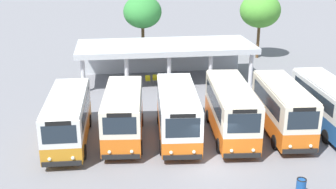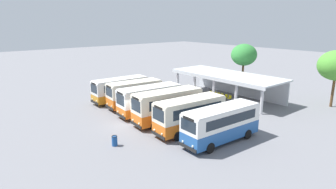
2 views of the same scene
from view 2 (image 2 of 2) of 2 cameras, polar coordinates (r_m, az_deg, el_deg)
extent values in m
plane|color=slate|center=(30.14, -7.54, -5.94)|extent=(180.00, 180.00, 0.00)
cylinder|color=black|center=(36.73, -11.72, -1.64)|extent=(0.24, 0.91, 0.90)
cylinder|color=black|center=(38.63, -13.16, -0.93)|extent=(0.24, 0.91, 0.90)
cylinder|color=black|center=(38.89, -5.63, -0.51)|extent=(0.24, 0.91, 0.90)
cylinder|color=black|center=(40.68, -7.27, 0.12)|extent=(0.24, 0.91, 0.90)
cube|color=orange|center=(38.56, -9.41, -0.09)|extent=(2.46, 7.50, 1.01)
cube|color=silver|center=(38.26, -9.49, 1.82)|extent=(2.46, 7.50, 1.62)
cube|color=silver|center=(38.08, -9.54, 3.09)|extent=(2.39, 7.27, 0.12)
cube|color=black|center=(37.09, -14.47, -1.53)|extent=(2.16, 0.16, 0.28)
cube|color=#1E2833|center=(36.68, -14.57, 1.09)|extent=(1.86, 0.10, 1.05)
cube|color=black|center=(36.55, -14.63, 2.06)|extent=(1.36, 0.09, 0.24)
cube|color=#1E2833|center=(37.33, -8.53, 1.62)|extent=(0.19, 5.95, 0.89)
cube|color=#1E2833|center=(39.27, -10.15, 2.19)|extent=(0.19, 5.95, 0.89)
sphere|color=#EAEACC|center=(36.46, -14.08, -1.27)|extent=(0.20, 0.20, 0.20)
sphere|color=#EAEACC|center=(37.57, -14.87, -0.86)|extent=(0.20, 0.20, 0.20)
cylinder|color=black|center=(34.02, -8.86, -2.80)|extent=(0.30, 0.92, 0.90)
cylinder|color=black|center=(35.92, -10.36, -1.94)|extent=(0.30, 0.92, 0.90)
cylinder|color=black|center=(35.90, -2.87, -1.73)|extent=(0.30, 0.92, 0.90)
cylinder|color=black|center=(37.71, -4.60, -0.96)|extent=(0.30, 0.92, 0.90)
cube|color=orange|center=(35.69, -6.64, -1.02)|extent=(2.87, 6.88, 1.19)
cube|color=beige|center=(35.35, -6.71, 1.15)|extent=(2.87, 6.88, 1.58)
cube|color=beige|center=(35.16, -6.75, 2.50)|extent=(2.79, 6.67, 0.12)
cube|color=black|center=(34.46, -11.60, -2.58)|extent=(2.16, 0.30, 0.28)
cube|color=#1E2833|center=(33.98, -11.69, 0.49)|extent=(1.86, 0.22, 1.03)
cube|color=black|center=(33.84, -11.75, 1.51)|extent=(1.37, 0.17, 0.24)
cube|color=#1E2833|center=(34.41, -5.69, 0.89)|extent=(0.52, 5.34, 0.87)
cube|color=#1E2833|center=(36.36, -7.40, 1.58)|extent=(0.52, 5.34, 0.87)
sphere|color=#EAEACC|center=(33.82, -11.20, -2.34)|extent=(0.20, 0.20, 0.20)
sphere|color=#EAEACC|center=(34.93, -12.02, -1.84)|extent=(0.20, 0.20, 0.20)
cylinder|color=black|center=(31.02, -6.13, -4.42)|extent=(0.29, 0.91, 0.90)
cylinder|color=black|center=(32.91, -8.03, -3.36)|extent=(0.29, 0.91, 0.90)
cylinder|color=black|center=(33.36, 0.83, -2.97)|extent=(0.29, 0.91, 0.90)
cylinder|color=black|center=(35.13, -1.31, -2.07)|extent=(0.29, 0.91, 0.90)
cube|color=orange|center=(32.91, -3.58, -2.47)|extent=(2.91, 7.61, 0.98)
cube|color=white|center=(32.54, -3.61, -0.14)|extent=(2.91, 7.61, 1.78)
cube|color=white|center=(32.31, -3.64, 1.49)|extent=(2.82, 7.38, 0.12)
cube|color=black|center=(31.33, -9.45, -4.20)|extent=(2.23, 0.27, 0.28)
cube|color=#1E2833|center=(30.83, -9.51, -1.05)|extent=(1.92, 0.20, 1.16)
cube|color=black|center=(30.65, -9.56, 0.25)|extent=(1.41, 0.16, 0.24)
cube|color=#1E2833|center=(31.62, -2.36, -0.46)|extent=(0.50, 5.95, 0.98)
cube|color=#1E2833|center=(33.54, -4.51, 0.37)|extent=(0.50, 5.95, 0.98)
sphere|color=#EAEACC|center=(30.68, -8.93, -3.97)|extent=(0.20, 0.20, 0.20)
sphere|color=#EAEACC|center=(31.79, -9.96, -3.36)|extent=(0.20, 0.20, 0.20)
cylinder|color=black|center=(28.28, -2.73, -6.24)|extent=(0.30, 0.92, 0.90)
cylinder|color=black|center=(30.03, -4.92, -5.03)|extent=(0.30, 0.92, 0.90)
cylinder|color=black|center=(30.84, 4.69, -4.49)|extent=(0.30, 0.92, 0.90)
cylinder|color=black|center=(32.46, 2.28, -3.48)|extent=(0.30, 0.92, 0.90)
cube|color=orange|center=(30.17, -0.05, -3.85)|extent=(2.90, 7.71, 1.17)
cube|color=beige|center=(29.74, -0.05, -1.15)|extent=(2.90, 7.71, 1.78)
cube|color=beige|center=(29.50, -0.05, 0.63)|extent=(2.81, 7.48, 0.12)
cube|color=black|center=(28.46, -6.41, -6.03)|extent=(2.15, 0.28, 0.28)
cube|color=#1E2833|center=(27.85, -6.44, -2.22)|extent=(1.85, 0.21, 1.16)
cube|color=black|center=(27.66, -6.48, -0.79)|extent=(1.36, 0.17, 0.24)
cube|color=#1E2833|center=(28.90, 1.37, -1.52)|extent=(0.55, 6.02, 0.98)
cube|color=#1E2833|center=(30.67, -1.08, -0.57)|extent=(0.55, 6.02, 0.98)
sphere|color=#EAEACC|center=(27.84, -5.80, -5.81)|extent=(0.20, 0.20, 0.20)
sphere|color=#EAEACC|center=(28.87, -7.00, -5.09)|extent=(0.20, 0.20, 0.20)
cylinder|color=black|center=(25.81, 1.95, -8.31)|extent=(0.29, 0.91, 0.90)
cylinder|color=black|center=(27.39, -0.72, -6.93)|extent=(0.29, 0.91, 0.90)
cylinder|color=black|center=(28.56, 9.20, -6.21)|extent=(0.29, 0.91, 0.90)
cylinder|color=black|center=(30.00, 6.39, -5.09)|extent=(0.29, 0.91, 0.90)
cube|color=orange|center=(27.69, 4.37, -5.60)|extent=(2.73, 7.38, 1.16)
cube|color=beige|center=(27.24, 4.42, -2.78)|extent=(2.73, 7.38, 1.69)
cube|color=beige|center=(26.99, 4.46, -0.95)|extent=(2.64, 7.16, 0.12)
cube|color=black|center=(25.83, -1.98, -8.12)|extent=(2.09, 0.25, 0.28)
cube|color=#1E2833|center=(25.18, -1.94, -4.08)|extent=(1.80, 0.18, 1.10)
cube|color=black|center=(24.97, -1.95, -2.61)|extent=(1.32, 0.15, 0.24)
cube|color=#1E2833|center=(26.50, 6.09, -3.20)|extent=(0.46, 5.78, 0.93)
cube|color=#1E2833|center=(28.10, 3.17, -2.11)|extent=(0.46, 5.78, 0.93)
sphere|color=#EAEACC|center=(25.25, -1.21, -7.90)|extent=(0.20, 0.20, 0.20)
sphere|color=#EAEACC|center=(26.19, -2.70, -7.07)|extent=(0.20, 0.20, 0.20)
cylinder|color=black|center=(23.80, 8.40, -10.51)|extent=(0.26, 0.91, 0.90)
cylinder|color=black|center=(25.19, 4.94, -8.96)|extent=(0.26, 0.91, 0.90)
cylinder|color=black|center=(27.19, 15.61, -7.66)|extent=(0.26, 0.91, 0.90)
cylinder|color=black|center=(28.41, 12.22, -6.47)|extent=(0.26, 0.91, 0.90)
cube|color=#23569E|center=(25.88, 10.54, -7.25)|extent=(2.54, 7.83, 1.18)
cube|color=white|center=(25.42, 10.68, -4.43)|extent=(2.54, 7.83, 1.51)
cube|color=white|center=(25.17, 10.77, -2.67)|extent=(2.46, 7.59, 0.12)
cube|color=black|center=(23.53, 3.92, -10.50)|extent=(2.11, 0.19, 0.28)
cube|color=#1E2833|center=(22.84, 4.09, -6.27)|extent=(1.82, 0.13, 0.98)
cube|color=black|center=(22.64, 4.12, -4.88)|extent=(1.33, 0.11, 0.24)
cube|color=#1E2833|center=(24.80, 12.72, -4.90)|extent=(0.30, 6.19, 0.83)
cube|color=#1E2833|center=(26.18, 9.06, -3.68)|extent=(0.30, 6.19, 0.83)
sphere|color=#EAEACC|center=(22.99, 4.97, -10.29)|extent=(0.20, 0.20, 0.20)
sphere|color=#EAEACC|center=(23.82, 2.98, -9.33)|extent=(0.20, 0.20, 0.20)
cylinder|color=silver|center=(43.65, 1.96, 2.75)|extent=(0.36, 0.36, 3.20)
cylinder|color=silver|center=(41.04, 5.33, 1.95)|extent=(0.36, 0.36, 3.20)
cylinder|color=silver|center=(38.61, 9.13, 1.03)|extent=(0.36, 0.36, 3.20)
cylinder|color=silver|center=(36.38, 13.41, -0.01)|extent=(0.36, 0.36, 3.20)
cylinder|color=silver|center=(34.39, 18.22, -1.18)|extent=(0.36, 0.36, 3.20)
cube|color=silver|center=(42.63, 13.86, 2.05)|extent=(15.38, 0.20, 3.20)
cube|color=silver|center=(40.17, 11.64, 3.91)|extent=(15.88, 6.18, 0.20)
cube|color=silver|center=(37.93, 8.71, 3.06)|extent=(15.88, 0.10, 0.28)
cylinder|color=slate|center=(40.70, 8.36, -0.25)|extent=(0.03, 0.03, 0.44)
cylinder|color=slate|center=(40.93, 8.00, -0.15)|extent=(0.03, 0.03, 0.44)
cylinder|color=slate|center=(40.95, 8.70, -0.17)|extent=(0.03, 0.03, 0.44)
cylinder|color=slate|center=(41.18, 8.34, -0.08)|extent=(0.03, 0.03, 0.44)
cube|color=yellow|center=(40.88, 8.36, 0.16)|extent=(0.45, 0.45, 0.04)
cube|color=yellow|center=(40.97, 8.56, 0.48)|extent=(0.44, 0.05, 0.40)
cylinder|color=slate|center=(40.36, 9.17, -0.41)|extent=(0.03, 0.03, 0.44)
cylinder|color=slate|center=(40.59, 8.81, -0.31)|extent=(0.03, 0.03, 0.44)
cylinder|color=slate|center=(40.61, 9.51, -0.33)|extent=(0.03, 0.03, 0.44)
cylinder|color=slate|center=(40.84, 9.15, -0.23)|extent=(0.03, 0.03, 0.44)
cube|color=yellow|center=(40.54, 9.17, 0.01)|extent=(0.45, 0.45, 0.04)
cube|color=yellow|center=(40.63, 9.38, 0.33)|extent=(0.44, 0.05, 0.40)
cylinder|color=slate|center=(39.95, 9.90, -0.59)|extent=(0.03, 0.03, 0.44)
cylinder|color=slate|center=(40.17, 9.53, -0.49)|extent=(0.03, 0.03, 0.44)
cylinder|color=slate|center=(40.20, 10.24, -0.51)|extent=(0.03, 0.03, 0.44)
cylinder|color=slate|center=(40.43, 9.86, -0.41)|extent=(0.03, 0.03, 0.44)
cube|color=yellow|center=(40.13, 9.90, -0.17)|extent=(0.45, 0.45, 0.04)
cube|color=yellow|center=(40.22, 10.10, 0.15)|extent=(0.44, 0.05, 0.40)
cylinder|color=slate|center=(39.51, 10.61, -0.79)|extent=(0.03, 0.03, 0.44)
cylinder|color=slate|center=(39.74, 10.23, -0.69)|extent=(0.03, 0.03, 0.44)
cylinder|color=slate|center=(39.77, 10.95, -0.71)|extent=(0.03, 0.03, 0.44)
cylinder|color=slate|center=(39.99, 10.57, -0.61)|extent=(0.03, 0.03, 0.44)
cube|color=yellow|center=(39.69, 10.60, -0.36)|extent=(0.45, 0.45, 0.04)
cube|color=yellow|center=(39.79, 10.81, -0.04)|extent=(0.44, 0.05, 0.40)
cylinder|color=slate|center=(39.13, 11.39, -0.98)|extent=(0.03, 0.03, 0.44)
cylinder|color=slate|center=(39.35, 11.00, -0.88)|extent=(0.03, 0.03, 0.44)
cylinder|color=slate|center=(39.39, 11.72, -0.90)|extent=(0.03, 0.03, 0.44)
cylinder|color=slate|center=(39.61, 11.33, -0.79)|extent=(0.03, 0.03, 0.44)
cube|color=yellow|center=(39.31, 11.38, -0.55)|extent=(0.45, 0.45, 0.04)
cube|color=yellow|center=(39.41, 11.58, -0.22)|extent=(0.44, 0.05, 0.40)
cylinder|color=slate|center=(38.71, 12.12, -1.19)|extent=(0.03, 0.03, 0.44)
cylinder|color=slate|center=(38.93, 11.73, -1.08)|extent=(0.03, 0.03, 0.44)
cylinder|color=slate|center=(38.97, 12.46, -1.10)|extent=(0.03, 0.03, 0.44)
cylinder|color=slate|center=(39.19, 12.06, -0.99)|extent=(0.03, 0.03, 0.44)
cube|color=yellow|center=(38.89, 12.11, -0.75)|extent=(0.45, 0.45, 0.04)
cube|color=yellow|center=(38.99, 12.31, -0.42)|extent=(0.44, 0.05, 0.40)
cylinder|color=brown|center=(45.91, 14.64, 3.39)|extent=(0.32, 0.32, 4.01)
ellipsoid|color=#338438|center=(45.40, 14.92, 7.67)|extent=(3.88, 3.88, 3.30)
cylinder|color=brown|center=(40.99, 30.01, 0.30)|extent=(0.32, 0.32, 3.58)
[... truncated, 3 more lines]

